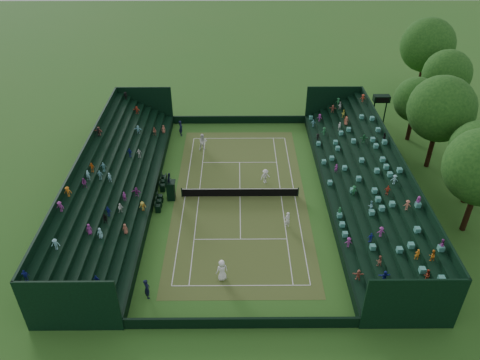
{
  "coord_description": "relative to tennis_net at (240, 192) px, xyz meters",
  "views": [
    {
      "loc": [
        -0.27,
        -37.64,
        27.64
      ],
      "look_at": [
        0.0,
        0.0,
        2.0
      ],
      "focal_mm": 35.0,
      "sensor_mm": 36.0,
      "label": 1
    }
  ],
  "objects": [
    {
      "name": "ground",
      "position": [
        0.0,
        0.0,
        -0.53
      ],
      "size": [
        160.0,
        160.0,
        0.0
      ],
      "primitive_type": "plane",
      "color": "#2D6620",
      "rests_on": "ground"
    },
    {
      "name": "court_surface",
      "position": [
        0.0,
        0.0,
        -0.52
      ],
      "size": [
        12.97,
        26.77,
        0.01
      ],
      "primitive_type": "cube",
      "color": "#356521",
      "rests_on": "ground"
    },
    {
      "name": "perimeter_wall_north",
      "position": [
        0.0,
        15.88,
        -0.03
      ],
      "size": [
        17.17,
        0.2,
        1.0
      ],
      "primitive_type": "cube",
      "color": "black",
      "rests_on": "ground"
    },
    {
      "name": "perimeter_wall_south",
      "position": [
        0.0,
        -15.88,
        -0.03
      ],
      "size": [
        17.17,
        0.2,
        1.0
      ],
      "primitive_type": "cube",
      "color": "black",
      "rests_on": "ground"
    },
    {
      "name": "perimeter_wall_east",
      "position": [
        8.48,
        0.0,
        -0.03
      ],
      "size": [
        0.2,
        31.77,
        1.0
      ],
      "primitive_type": "cube",
      "color": "black",
      "rests_on": "ground"
    },
    {
      "name": "perimeter_wall_west",
      "position": [
        -8.48,
        0.0,
        -0.03
      ],
      "size": [
        0.2,
        31.77,
        1.0
      ],
      "primitive_type": "cube",
      "color": "black",
      "rests_on": "ground"
    },
    {
      "name": "north_grandstand",
      "position": [
        12.66,
        0.0,
        1.02
      ],
      "size": [
        6.6,
        32.0,
        4.9
      ],
      "color": "black",
      "rests_on": "ground"
    },
    {
      "name": "south_grandstand",
      "position": [
        -12.66,
        0.0,
        1.02
      ],
      "size": [
        6.6,
        32.0,
        4.9
      ],
      "color": "black",
      "rests_on": "ground"
    },
    {
      "name": "tennis_net",
      "position": [
        0.0,
        0.0,
        0.0
      ],
      "size": [
        11.67,
        0.1,
        1.06
      ],
      "color": "black",
      "rests_on": "ground"
    },
    {
      "name": "scoreboard_tower",
      "position": [
        17.75,
        16.0,
        2.62
      ],
      "size": [
        2.0,
        1.0,
        3.7
      ],
      "color": "black",
      "rests_on": "ground"
    },
    {
      "name": "tree_row",
      "position": [
        22.54,
        9.46,
        6.02
      ],
      "size": [
        12.09,
        36.31,
        10.93
      ],
      "color": "black",
      "rests_on": "ground"
    },
    {
      "name": "umpire_chair",
      "position": [
        -6.8,
        -0.37,
        0.79
      ],
      "size": [
        0.98,
        0.98,
        3.07
      ],
      "color": "black",
      "rests_on": "ground"
    },
    {
      "name": "courtside_chairs",
      "position": [
        -7.83,
        0.11,
        -0.11
      ],
      "size": [
        0.51,
        5.48,
        1.1
      ],
      "color": "black",
      "rests_on": "ground"
    },
    {
      "name": "player_near_west",
      "position": [
        -1.5,
        -11.15,
        0.46
      ],
      "size": [
        1.13,
        0.94,
        1.97
      ],
      "primitive_type": "imported",
      "rotation": [
        0.0,
        0.0,
        3.53
      ],
      "color": "white",
      "rests_on": "ground"
    },
    {
      "name": "player_near_east",
      "position": [
        4.26,
        -4.75,
        0.32
      ],
      "size": [
        0.74,
        0.68,
        1.7
      ],
      "primitive_type": "imported",
      "rotation": [
        0.0,
        0.0,
        3.73
      ],
      "color": "white",
      "rests_on": "ground"
    },
    {
      "name": "player_far_west",
      "position": [
        -4.2,
        9.27,
        0.48
      ],
      "size": [
        1.18,
        1.06,
        2.01
      ],
      "primitive_type": "imported",
      "rotation": [
        0.0,
        0.0,
        0.37
      ],
      "color": "white",
      "rests_on": "ground"
    },
    {
      "name": "player_far_east",
      "position": [
        2.63,
        2.44,
        0.27
      ],
      "size": [
        1.19,
        0.98,
        1.6
      ],
      "primitive_type": "imported",
      "rotation": [
        0.0,
        0.0,
        0.44
      ],
      "color": "white",
      "rests_on": "ground"
    },
    {
      "name": "line_judge_north",
      "position": [
        -7.09,
        12.73,
        0.45
      ],
      "size": [
        0.56,
        0.77,
        1.96
      ],
      "primitive_type": "imported",
      "rotation": [
        0.0,
        0.0,
        1.71
      ],
      "color": "black",
      "rests_on": "ground"
    },
    {
      "name": "line_judge_south",
      "position": [
        -7.15,
        -12.96,
        0.37
      ],
      "size": [
        0.61,
        0.76,
        1.8
      ],
      "primitive_type": "imported",
      "rotation": [
        0.0,
        0.0,
        1.88
      ],
      "color": "black",
      "rests_on": "ground"
    }
  ]
}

